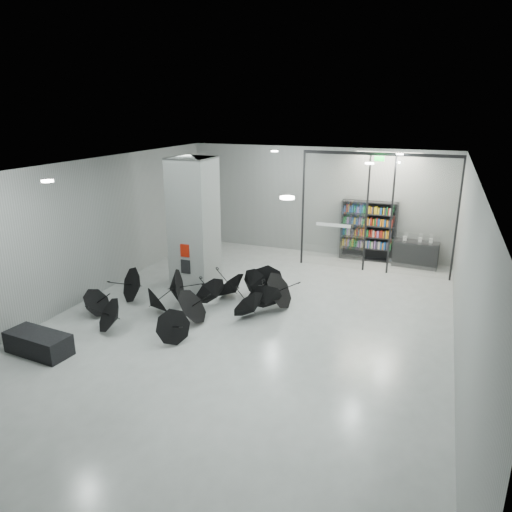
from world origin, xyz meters
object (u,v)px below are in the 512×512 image
at_px(shop_counter, 415,254).
at_px(umbrella_cluster, 205,301).
at_px(bench, 39,343).
at_px(bookshelf, 368,231).
at_px(column, 194,224).

relative_size(shop_counter, umbrella_cluster, 0.28).
distance_m(bench, bookshelf, 11.45).
xyz_separation_m(column, shop_counter, (6.24, 4.56, -1.55)).
relative_size(column, bench, 2.59).
height_order(bookshelf, shop_counter, bookshelf).
bearing_deg(column, bookshelf, 46.41).
xyz_separation_m(bench, umbrella_cluster, (2.45, 3.48, 0.06)).
relative_size(bench, shop_counter, 1.02).
bearing_deg(bookshelf, shop_counter, -8.87).
xyz_separation_m(bench, bookshelf, (5.86, 9.80, 0.84)).
bearing_deg(bench, umbrella_cluster, 59.67).
bearing_deg(shop_counter, column, -140.20).
xyz_separation_m(column, umbrella_cluster, (1.12, -1.58, -1.69)).
xyz_separation_m(bookshelf, umbrella_cluster, (-3.40, -6.33, -0.78)).
distance_m(bench, shop_counter, 12.24).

